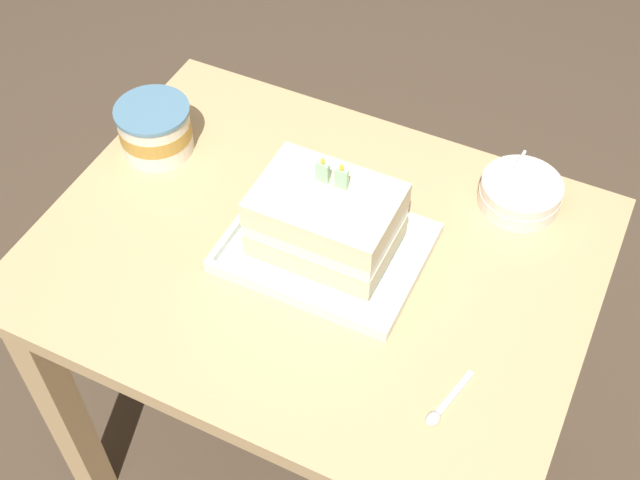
{
  "coord_description": "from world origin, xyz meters",
  "views": [
    {
      "loc": [
        0.41,
        -0.83,
        1.87
      ],
      "look_at": [
        0.01,
        0.0,
        0.79
      ],
      "focal_mm": 46.99,
      "sensor_mm": 36.0,
      "label": 1
    }
  ],
  "objects_px": {
    "birthday_cake": "(326,219)",
    "bowl_stack": "(520,193)",
    "ice_cream_tub": "(155,129)",
    "foil_tray": "(326,249)",
    "serving_spoon_near_tray": "(441,409)"
  },
  "relations": [
    {
      "from": "birthday_cake",
      "to": "ice_cream_tub",
      "type": "height_order",
      "value": "birthday_cake"
    },
    {
      "from": "ice_cream_tub",
      "to": "serving_spoon_near_tray",
      "type": "relative_size",
      "value": 1.19
    },
    {
      "from": "bowl_stack",
      "to": "serving_spoon_near_tray",
      "type": "height_order",
      "value": "bowl_stack"
    },
    {
      "from": "ice_cream_tub",
      "to": "serving_spoon_near_tray",
      "type": "distance_m",
      "value": 0.75
    },
    {
      "from": "bowl_stack",
      "to": "foil_tray",
      "type": "bearing_deg",
      "value": -136.04
    },
    {
      "from": "bowl_stack",
      "to": "ice_cream_tub",
      "type": "distance_m",
      "value": 0.69
    },
    {
      "from": "foil_tray",
      "to": "birthday_cake",
      "type": "bearing_deg",
      "value": 90.0
    },
    {
      "from": "birthday_cake",
      "to": "serving_spoon_near_tray",
      "type": "xyz_separation_m",
      "value": [
        0.29,
        -0.2,
        -0.08
      ]
    },
    {
      "from": "serving_spoon_near_tray",
      "to": "birthday_cake",
      "type": "bearing_deg",
      "value": 144.8
    },
    {
      "from": "ice_cream_tub",
      "to": "serving_spoon_near_tray",
      "type": "xyz_separation_m",
      "value": [
        0.69,
        -0.3,
        -0.05
      ]
    },
    {
      "from": "ice_cream_tub",
      "to": "serving_spoon_near_tray",
      "type": "bearing_deg",
      "value": -23.31
    },
    {
      "from": "serving_spoon_near_tray",
      "to": "bowl_stack",
      "type": "bearing_deg",
      "value": 92.73
    },
    {
      "from": "birthday_cake",
      "to": "bowl_stack",
      "type": "height_order",
      "value": "birthday_cake"
    },
    {
      "from": "birthday_cake",
      "to": "bowl_stack",
      "type": "distance_m",
      "value": 0.37
    },
    {
      "from": "foil_tray",
      "to": "ice_cream_tub",
      "type": "relative_size",
      "value": 2.36
    }
  ]
}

